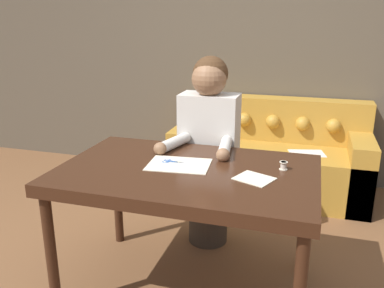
# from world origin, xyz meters

# --- Properties ---
(wall_back) EXTENTS (8.00, 0.06, 2.60)m
(wall_back) POSITION_xyz_m (0.00, 2.06, 1.30)
(wall_back) COLOR brown
(wall_back) RESTS_ON ground_plane
(dining_table) EXTENTS (1.41, 0.90, 0.78)m
(dining_table) POSITION_xyz_m (0.07, 0.03, 0.70)
(dining_table) COLOR #381E11
(dining_table) RESTS_ON ground_plane
(couch) EXTENTS (1.74, 0.77, 0.85)m
(couch) POSITION_xyz_m (0.37, 1.67, 0.31)
(couch) COLOR #B7842D
(couch) RESTS_ON ground_plane
(person) EXTENTS (0.47, 0.58, 1.34)m
(person) POSITION_xyz_m (0.05, 0.60, 0.70)
(person) COLOR #33281E
(person) RESTS_ON ground_plane
(pattern_paper_main) EXTENTS (0.37, 0.29, 0.00)m
(pattern_paper_main) POSITION_xyz_m (0.01, 0.07, 0.78)
(pattern_paper_main) COLOR beige
(pattern_paper_main) RESTS_ON dining_table
(pattern_paper_offcut) EXTENTS (0.23, 0.21, 0.00)m
(pattern_paper_offcut) POSITION_xyz_m (0.45, -0.02, 0.78)
(pattern_paper_offcut) COLOR beige
(pattern_paper_offcut) RESTS_ON dining_table
(scissors) EXTENTS (0.21, 0.07, 0.01)m
(scissors) POSITION_xyz_m (-0.03, 0.10, 0.78)
(scissors) COLOR silver
(scissors) RESTS_ON dining_table
(thread_spool) EXTENTS (0.04, 0.04, 0.05)m
(thread_spool) POSITION_xyz_m (0.58, 0.17, 0.80)
(thread_spool) COLOR beige
(thread_spool) RESTS_ON dining_table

